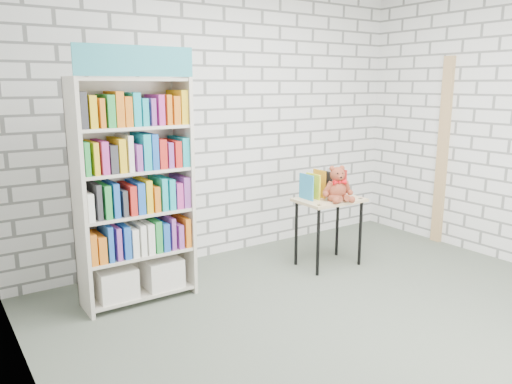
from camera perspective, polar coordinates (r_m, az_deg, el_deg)
ground at (r=4.08m, az=11.75°, el=-14.23°), size 4.50×4.50×0.00m
room_shell at (r=3.66m, az=12.97°, el=11.71°), size 4.52×4.02×2.81m
bookshelf at (r=4.19m, az=-13.74°, el=0.19°), size 0.93×0.36×2.08m
display_table at (r=5.01m, az=8.35°, el=-1.82°), size 0.66×0.47×0.69m
table_books at (r=5.04m, az=7.66°, el=0.96°), size 0.45×0.21×0.27m
teddy_bear at (r=4.90m, az=9.32°, el=0.61°), size 0.31×0.30×0.34m
door_trim at (r=6.03m, az=20.54°, el=4.32°), size 0.05×0.12×2.10m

